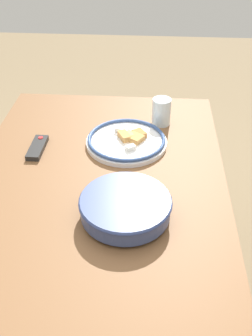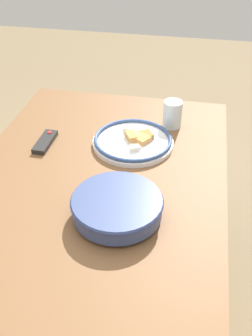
# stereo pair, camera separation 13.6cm
# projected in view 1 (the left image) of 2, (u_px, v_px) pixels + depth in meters

# --- Properties ---
(ground_plane) EXTENTS (8.00, 8.00, 0.00)m
(ground_plane) POSITION_uv_depth(u_px,v_px,m) (101.00, 329.00, 1.75)
(ground_plane) COLOR #7F6B4C
(dining_table) EXTENTS (1.49, 0.91, 0.77)m
(dining_table) POSITION_uv_depth(u_px,v_px,m) (93.00, 217.00, 1.34)
(dining_table) COLOR brown
(dining_table) RESTS_ON ground_plane
(noodle_bowl) EXTENTS (0.28, 0.28, 0.07)m
(noodle_bowl) POSITION_uv_depth(u_px,v_px,m) (125.00, 206.00, 1.20)
(noodle_bowl) COLOR #384775
(noodle_bowl) RESTS_ON dining_table
(food_plate) EXTENTS (0.32, 0.32, 0.04)m
(food_plate) POSITION_uv_depth(u_px,v_px,m) (127.00, 141.00, 1.54)
(food_plate) COLOR white
(food_plate) RESTS_ON dining_table
(tv_remote) EXTENTS (0.16, 0.05, 0.02)m
(tv_remote) POSITION_uv_depth(u_px,v_px,m) (37.00, 148.00, 1.51)
(tv_remote) COLOR black
(tv_remote) RESTS_ON dining_table
(drinking_glass) EXTENTS (0.08, 0.08, 0.11)m
(drinking_glass) POSITION_uv_depth(u_px,v_px,m) (161.00, 112.00, 1.64)
(drinking_glass) COLOR silver
(drinking_glass) RESTS_ON dining_table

